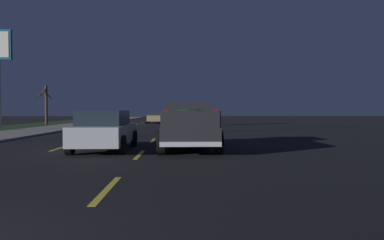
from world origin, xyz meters
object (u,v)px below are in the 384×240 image
(sedan_silver, at_px, (105,130))
(bare_tree_far, at_px, (46,103))
(pickup_truck, at_px, (189,124))
(sedan_tan, at_px, (155,117))

(sedan_silver, height_order, bare_tree_far, bare_tree_far)
(pickup_truck, relative_size, sedan_tan, 1.22)
(sedan_silver, xyz_separation_m, bare_tree_far, (25.56, 12.21, 1.60))
(pickup_truck, distance_m, sedan_tan, 28.91)
(sedan_tan, bearing_deg, pickup_truck, -173.13)
(pickup_truck, relative_size, bare_tree_far, 1.23)
(pickup_truck, height_order, sedan_silver, pickup_truck)
(sedan_tan, height_order, bare_tree_far, bare_tree_far)
(sedan_silver, distance_m, sedan_tan, 29.06)
(pickup_truck, bearing_deg, sedan_tan, 6.87)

